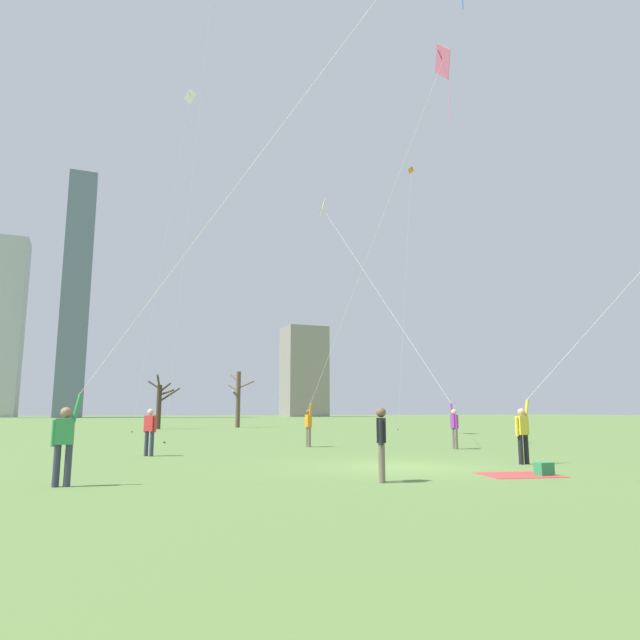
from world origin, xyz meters
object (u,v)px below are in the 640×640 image
(kite_flyer_midfield_right_yellow, at_px, (407,347))
(bystander_watching_nearby, at_px, (381,440))
(distant_kite_drifting_right_white, at_px, (185,122))
(distant_kite_low_near_trees_red, at_px, (209,20))
(kite_flyer_foreground_right_pink, at_px, (331,365))
(distant_kite_high_overhead_orange, at_px, (409,208))
(picnic_spot, at_px, (533,471))
(kite_flyer_midfield_left_blue, at_px, (170,293))
(kite_flyer_foreground_left_teal, at_px, (577,365))
(bystander_strolling_midfield, at_px, (150,430))
(bare_tree_left_of_center, at_px, (238,398))
(bare_tree_far_right_edge, at_px, (160,402))

(kite_flyer_midfield_right_yellow, relative_size, bystander_watching_nearby, 9.92)
(distant_kite_drifting_right_white, height_order, distant_kite_low_near_trees_red, distant_kite_drifting_right_white)
(kite_flyer_foreground_right_pink, bearing_deg, distant_kite_high_overhead_orange, 51.25)
(kite_flyer_foreground_right_pink, bearing_deg, picnic_spot, -85.82)
(distant_kite_high_overhead_orange, bearing_deg, kite_flyer_midfield_left_blue, -128.73)
(kite_flyer_foreground_left_teal, height_order, picnic_spot, kite_flyer_foreground_left_teal)
(distant_kite_drifting_right_white, bearing_deg, bystander_strolling_midfield, -99.53)
(kite_flyer_midfield_left_blue, relative_size, picnic_spot, 6.65)
(bystander_watching_nearby, bearing_deg, distant_kite_drifting_right_white, 90.67)
(kite_flyer_foreground_left_teal, distance_m, bystander_watching_nearby, 8.09)
(kite_flyer_foreground_left_teal, height_order, kite_flyer_midfield_right_yellow, kite_flyer_midfield_right_yellow)
(bystander_strolling_midfield, bearing_deg, distant_kite_low_near_trees_red, 60.30)
(kite_flyer_foreground_right_pink, bearing_deg, kite_flyer_midfield_right_yellow, 19.74)
(bystander_watching_nearby, height_order, distant_kite_drifting_right_white, distant_kite_drifting_right_white)
(bare_tree_left_of_center, xyz_separation_m, bare_tree_far_right_edge, (-7.52, -2.30, -0.51))
(kite_flyer_midfield_right_yellow, distance_m, kite_flyer_foreground_right_pink, 5.12)
(kite_flyer_foreground_left_teal, bearing_deg, bystander_watching_nearby, -167.69)
(distant_kite_high_overhead_orange, bearing_deg, distant_kite_drifting_right_white, 180.00)
(bare_tree_far_right_edge, bearing_deg, bystander_watching_nearby, -89.42)
(kite_flyer_foreground_right_pink, relative_size, distant_kite_low_near_trees_red, 0.62)
(kite_flyer_foreground_left_teal, bearing_deg, distant_kite_low_near_trees_red, 129.37)
(distant_kite_high_overhead_orange, height_order, bare_tree_left_of_center, distant_kite_high_overhead_orange)
(bystander_watching_nearby, xyz_separation_m, bare_tree_far_right_edge, (-0.40, 40.07, 1.40))
(kite_flyer_midfield_right_yellow, relative_size, bare_tree_left_of_center, 3.01)
(kite_flyer_foreground_right_pink, height_order, picnic_spot, kite_flyer_foreground_right_pink)
(bare_tree_far_right_edge, bearing_deg, bystander_strolling_midfield, -96.80)
(distant_kite_drifting_right_white, xyz_separation_m, bare_tree_left_of_center, (7.49, 10.96, -21.47))
(picnic_spot, bearing_deg, bare_tree_far_right_edge, 96.32)
(kite_flyer_midfield_left_blue, distance_m, bystander_strolling_midfield, 9.28)
(bystander_strolling_midfield, relative_size, picnic_spot, 0.79)
(kite_flyer_foreground_right_pink, relative_size, bystander_watching_nearby, 8.95)
(bystander_watching_nearby, distance_m, bare_tree_far_right_edge, 40.10)
(kite_flyer_foreground_left_teal, height_order, distant_kite_drifting_right_white, distant_kite_drifting_right_white)
(kite_flyer_midfield_left_blue, relative_size, bare_tree_far_right_edge, 2.90)
(bystander_strolling_midfield, height_order, bare_tree_far_right_edge, bare_tree_far_right_edge)
(kite_flyer_midfield_right_yellow, height_order, picnic_spot, kite_flyer_midfield_right_yellow)
(kite_flyer_midfield_left_blue, distance_m, distant_kite_drifting_right_white, 37.04)
(kite_flyer_midfield_left_blue, bearing_deg, picnic_spot, -5.76)
(distant_kite_drifting_right_white, relative_size, bare_tree_left_of_center, 5.07)
(kite_flyer_midfield_right_yellow, relative_size, picnic_spot, 7.83)
(bystander_watching_nearby, bearing_deg, distant_kite_high_overhead_orange, 57.46)
(kite_flyer_midfield_right_yellow, distance_m, bystander_strolling_midfield, 12.89)
(distant_kite_drifting_right_white, bearing_deg, kite_flyer_foreground_right_pink, -80.12)
(kite_flyer_foreground_left_teal, bearing_deg, picnic_spot, -152.88)
(bystander_watching_nearby, xyz_separation_m, bystander_strolling_midfield, (-4.06, 9.43, 0.00))
(kite_flyer_foreground_left_teal, relative_size, kite_flyer_midfield_left_blue, 1.01)
(bystander_strolling_midfield, xyz_separation_m, distant_kite_drifting_right_white, (3.69, 21.98, 23.37))
(kite_flyer_midfield_left_blue, height_order, distant_kite_drifting_right_white, distant_kite_drifting_right_white)
(kite_flyer_foreground_left_teal, distance_m, bare_tree_left_of_center, 40.70)
(bystander_strolling_midfield, relative_size, distant_kite_low_near_trees_red, 0.07)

